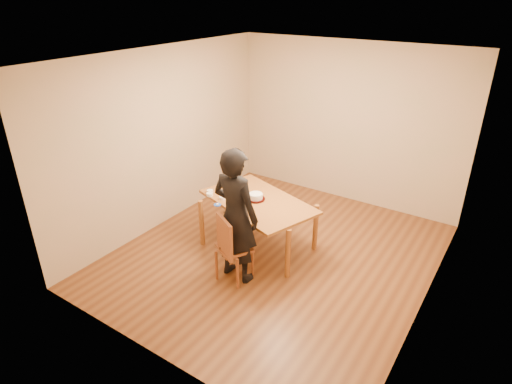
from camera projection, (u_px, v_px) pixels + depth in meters
The scene contains 16 objects.
room_shell at pixel (291, 158), 5.74m from camera, with size 4.00×4.50×2.70m.
dining_table at pixel (258, 202), 5.94m from camera, with size 1.59×0.94×0.04m, color brown.
dining_chair at pixel (234, 248), 5.40m from camera, with size 0.39×0.39×0.04m, color brown.
cake_plate at pixel (256, 199), 5.95m from camera, with size 0.26×0.26×0.02m, color red.
cake at pixel (256, 196), 5.93m from camera, with size 0.19×0.19×0.06m, color white.
frosting_dome at pixel (256, 193), 5.92m from camera, with size 0.19×0.19×0.03m, color white.
frosting_tub at pixel (242, 206), 5.70m from camera, with size 0.08×0.08×0.07m, color white.
frosting_lid at pixel (217, 205), 5.81m from camera, with size 0.10×0.10×0.01m, color #1B45B5.
frosting_dollop at pixel (217, 204), 5.80m from camera, with size 0.04×0.04×0.02m, color white.
ramekin_green at pixel (222, 198), 5.96m from camera, with size 0.08×0.08×0.04m, color white.
ramekin_yellow at pixel (210, 192), 6.14m from camera, with size 0.09×0.09×0.04m, color white.
ramekin_multi at pixel (210, 194), 6.05m from camera, with size 0.09×0.09×0.04m, color white.
candy_box_pink at pixel (227, 181), 6.52m from camera, with size 0.12×0.06×0.02m, color #DD3489.
candy_box_green at pixel (227, 179), 6.52m from camera, with size 0.12×0.06×0.02m, color green.
spatula at pixel (229, 213), 5.59m from camera, with size 0.15×0.01×0.01m, color black.
person at pixel (236, 216), 5.25m from camera, with size 0.65×0.42×1.77m, color black.
Camera 1 is at (2.57, -4.39, 3.42)m, focal length 30.00 mm.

